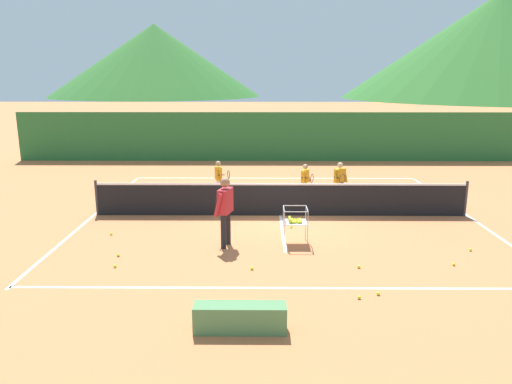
{
  "coord_description": "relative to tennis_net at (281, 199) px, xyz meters",
  "views": [
    {
      "loc": [
        -0.6,
        -13.86,
        4.06
      ],
      "look_at": [
        -0.71,
        -1.07,
        0.97
      ],
      "focal_mm": 34.38,
      "sensor_mm": 36.0,
      "label": 1
    }
  ],
  "objects": [
    {
      "name": "tennis_net",
      "position": [
        0.0,
        0.0,
        0.0
      ],
      "size": [
        10.87,
        0.08,
        1.05
      ],
      "color": "#333338",
      "rests_on": "ground"
    },
    {
      "name": "ball_cart",
      "position": [
        0.24,
        -2.44,
        0.09
      ],
      "size": [
        0.58,
        0.58,
        0.9
      ],
      "color": "#B7B7BC",
      "rests_on": "ground"
    },
    {
      "name": "hill_0",
      "position": [
        38.71,
        71.47,
        8.06
      ],
      "size": [
        50.36,
        50.36,
        17.11
      ],
      "primitive_type": "cone",
      "color": "#2D6628",
      "rests_on": "ground"
    },
    {
      "name": "tennis_ball_6",
      "position": [
        1.63,
        -5.33,
        -0.47
      ],
      "size": [
        0.07,
        0.07,
        0.07
      ],
      "primitive_type": "sphere",
      "color": "yellow",
      "rests_on": "ground"
    },
    {
      "name": "tennis_ball_4",
      "position": [
        -0.77,
        -4.12,
        -0.47
      ],
      "size": [
        0.07,
        0.07,
        0.07
      ],
      "primitive_type": "sphere",
      "color": "yellow",
      "rests_on": "ground"
    },
    {
      "name": "student_0",
      "position": [
        -1.98,
        2.13,
        0.25
      ],
      "size": [
        0.54,
        0.53,
        1.25
      ],
      "color": "silver",
      "rests_on": "ground"
    },
    {
      "name": "windscreen_fence",
      "position": [
        0.0,
        9.33,
        0.66
      ],
      "size": [
        24.25,
        0.08,
        2.31
      ],
      "primitive_type": "cube",
      "color": "#286B33",
      "rests_on": "ground"
    },
    {
      "name": "courtside_bench",
      "position": [
        -0.92,
        -6.66,
        -0.27
      ],
      "size": [
        1.5,
        0.36,
        0.46
      ],
      "primitive_type": "cube",
      "color": "#4C7F4C",
      "rests_on": "ground"
    },
    {
      "name": "tennis_ball_2",
      "position": [
        0.25,
        -1.19,
        -0.47
      ],
      "size": [
        0.07,
        0.07,
        0.07
      ],
      "primitive_type": "sphere",
      "color": "yellow",
      "rests_on": "ground"
    },
    {
      "name": "tennis_ball_1",
      "position": [
        -4.46,
        -1.83,
        -0.47
      ],
      "size": [
        0.07,
        0.07,
        0.07
      ],
      "primitive_type": "sphere",
      "color": "yellow",
      "rests_on": "ground"
    },
    {
      "name": "line_baseline_far",
      "position": [
        0.0,
        5.3,
        -0.5
      ],
      "size": [
        11.02,
        0.08,
        0.01
      ],
      "primitive_type": "cube",
      "color": "white",
      "rests_on": "ground"
    },
    {
      "name": "student_1",
      "position": [
        0.89,
        1.86,
        0.22
      ],
      "size": [
        0.41,
        0.67,
        1.2
      ],
      "color": "black",
      "rests_on": "ground"
    },
    {
      "name": "hill_1",
      "position": [
        -20.1,
        79.75,
        5.98
      ],
      "size": [
        38.71,
        38.71,
        12.96
      ],
      "primitive_type": "cone",
      "color": "#2D6628",
      "rests_on": "ground"
    },
    {
      "name": "student_2",
      "position": [
        1.98,
        1.63,
        0.28
      ],
      "size": [
        0.5,
        0.66,
        1.3
      ],
      "color": "black",
      "rests_on": "ground"
    },
    {
      "name": "line_sideline_west",
      "position": [
        -5.51,
        0.0,
        -0.5
      ],
      "size": [
        0.08,
        10.33,
        0.01
      ],
      "primitive_type": "cube",
      "color": "white",
      "rests_on": "ground"
    },
    {
      "name": "line_sideline_east",
      "position": [
        5.51,
        0.0,
        -0.5
      ],
      "size": [
        0.08,
        10.33,
        0.01
      ],
      "primitive_type": "cube",
      "color": "white",
      "rests_on": "ground"
    },
    {
      "name": "line_service_center",
      "position": [
        0.0,
        0.0,
        -0.5
      ],
      "size": [
        0.08,
        6.14,
        0.01
      ],
      "primitive_type": "cube",
      "color": "white",
      "rests_on": "ground"
    },
    {
      "name": "tennis_ball_8",
      "position": [
        1.52,
        -4.01,
        -0.47
      ],
      "size": [
        0.07,
        0.07,
        0.07
      ],
      "primitive_type": "sphere",
      "color": "yellow",
      "rests_on": "ground"
    },
    {
      "name": "tennis_ball_0",
      "position": [
        3.62,
        -3.85,
        -0.47
      ],
      "size": [
        0.07,
        0.07,
        0.07
      ],
      "primitive_type": "sphere",
      "color": "yellow",
      "rests_on": "ground"
    },
    {
      "name": "tennis_ball_5",
      "position": [
        -3.84,
        -3.36,
        -0.47
      ],
      "size": [
        0.07,
        0.07,
        0.07
      ],
      "primitive_type": "sphere",
      "color": "yellow",
      "rests_on": "ground"
    },
    {
      "name": "tennis_ball_3",
      "position": [
        4.36,
        -2.94,
        -0.47
      ],
      "size": [
        0.07,
        0.07,
        0.07
      ],
      "primitive_type": "sphere",
      "color": "yellow",
      "rests_on": "ground"
    },
    {
      "name": "ground_plane",
      "position": [
        0.0,
        0.0,
        -0.5
      ],
      "size": [
        120.0,
        120.0,
        0.0
      ],
      "primitive_type": "plane",
      "color": "#C67042"
    },
    {
      "name": "instructor",
      "position": [
        -1.43,
        -2.63,
        0.52
      ],
      "size": [
        0.46,
        0.83,
        1.69
      ],
      "color": "black",
      "rests_on": "ground"
    },
    {
      "name": "line_baseline_near",
      "position": [
        0.0,
        -5.03,
        -0.5
      ],
      "size": [
        11.02,
        0.08,
        0.01
      ],
      "primitive_type": "cube",
      "color": "white",
      "rests_on": "ground"
    },
    {
      "name": "tennis_ball_9",
      "position": [
        -3.73,
        -4.02,
        -0.47
      ],
      "size": [
        0.07,
        0.07,
        0.07
      ],
      "primitive_type": "sphere",
      "color": "yellow",
      "rests_on": "ground"
    },
    {
      "name": "tennis_ball_7",
      "position": [
        1.24,
        -5.49,
        -0.47
      ],
      "size": [
        0.07,
        0.07,
        0.07
      ],
      "primitive_type": "sphere",
      "color": "yellow",
      "rests_on": "ground"
    }
  ]
}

